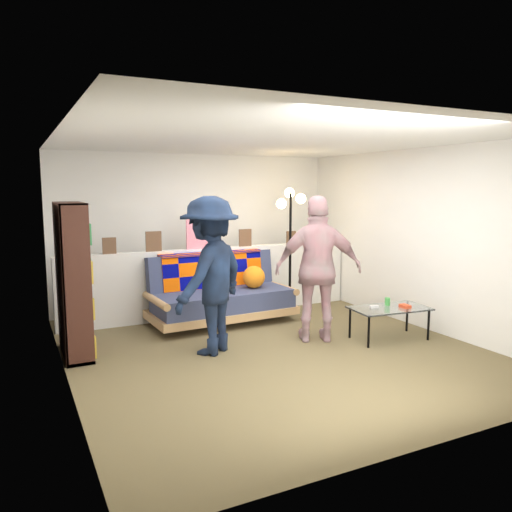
{
  "coord_description": "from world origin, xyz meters",
  "views": [
    {
      "loc": [
        -2.67,
        -5.0,
        1.87
      ],
      "look_at": [
        0.0,
        0.4,
        1.05
      ],
      "focal_mm": 35.0,
      "sensor_mm": 36.0,
      "label": 1
    }
  ],
  "objects_px": {
    "bookshelf": "(73,285)",
    "floor_lamp": "(290,225)",
    "coffee_table": "(390,310)",
    "person_left": "(210,276)",
    "person_right": "(318,269)",
    "futon_sofa": "(221,294)"
  },
  "relations": [
    {
      "from": "coffee_table",
      "to": "floor_lamp",
      "type": "bearing_deg",
      "value": 102.09
    },
    {
      "from": "futon_sofa",
      "to": "bookshelf",
      "type": "relative_size",
      "value": 1.19
    },
    {
      "from": "bookshelf",
      "to": "floor_lamp",
      "type": "bearing_deg",
      "value": 12.33
    },
    {
      "from": "floor_lamp",
      "to": "person_left",
      "type": "relative_size",
      "value": 1.05
    },
    {
      "from": "bookshelf",
      "to": "person_left",
      "type": "height_order",
      "value": "person_left"
    },
    {
      "from": "coffee_table",
      "to": "person_right",
      "type": "distance_m",
      "value": 1.04
    },
    {
      "from": "floor_lamp",
      "to": "bookshelf",
      "type": "bearing_deg",
      "value": -167.67
    },
    {
      "from": "coffee_table",
      "to": "bookshelf",
      "type": "bearing_deg",
      "value": 162.84
    },
    {
      "from": "futon_sofa",
      "to": "person_left",
      "type": "xyz_separation_m",
      "value": [
        -0.61,
        -1.16,
        0.49
      ]
    },
    {
      "from": "coffee_table",
      "to": "floor_lamp",
      "type": "height_order",
      "value": "floor_lamp"
    },
    {
      "from": "bookshelf",
      "to": "person_right",
      "type": "bearing_deg",
      "value": -15.38
    },
    {
      "from": "futon_sofa",
      "to": "floor_lamp",
      "type": "distance_m",
      "value": 1.51
    },
    {
      "from": "coffee_table",
      "to": "person_left",
      "type": "height_order",
      "value": "person_left"
    },
    {
      "from": "futon_sofa",
      "to": "bookshelf",
      "type": "height_order",
      "value": "bookshelf"
    },
    {
      "from": "futon_sofa",
      "to": "floor_lamp",
      "type": "bearing_deg",
      "value": 6.13
    },
    {
      "from": "coffee_table",
      "to": "floor_lamp",
      "type": "distance_m",
      "value": 2.08
    },
    {
      "from": "bookshelf",
      "to": "person_left",
      "type": "relative_size",
      "value": 0.96
    },
    {
      "from": "coffee_table",
      "to": "person_left",
      "type": "distance_m",
      "value": 2.3
    },
    {
      "from": "floor_lamp",
      "to": "person_right",
      "type": "height_order",
      "value": "floor_lamp"
    },
    {
      "from": "floor_lamp",
      "to": "person_right",
      "type": "bearing_deg",
      "value": -107.14
    },
    {
      "from": "futon_sofa",
      "to": "coffee_table",
      "type": "height_order",
      "value": "futon_sofa"
    },
    {
      "from": "futon_sofa",
      "to": "person_right",
      "type": "bearing_deg",
      "value": -61.02
    }
  ]
}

